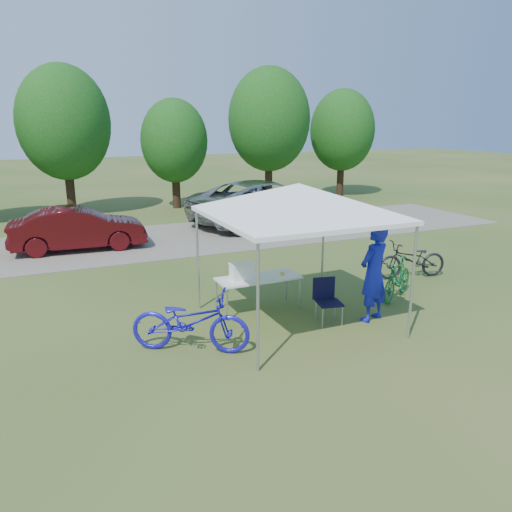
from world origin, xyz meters
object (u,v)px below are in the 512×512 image
Objects in this scene: cyclist at (374,273)px; bike_blue at (190,322)px; bike_green at (397,279)px; bike_dark at (412,260)px; minivan at (265,202)px; folding_chair at (327,296)px; cooler at (242,271)px; folding_table at (258,279)px; sedan at (78,229)px.

bike_blue is (-3.68, 0.12, -0.43)m from cyclist.
bike_dark reaches higher than bike_green.
minivan is (-0.45, 7.77, 0.38)m from bike_dark.
cyclist is at bearing -6.92° from folding_chair.
cyclist reaches higher than bike_blue.
bike_dark is at bearing 5.10° from cooler.
cooler is 0.31× the size of bike_green.
folding_table is 0.29× the size of minivan.
minivan is 1.51× the size of sedan.
cyclist reaches higher than folding_table.
folding_chair is at bearing -37.79° from cyclist.
folding_table is 1.13× the size of bike_green.
cyclist is 0.32× the size of minivan.
bike_blue reaches higher than bike_dark.
bike_green is 0.39× the size of sedan.
bike_blue is at bearing 132.98° from minivan.
cooler is at bearing -51.70° from cyclist.
bike_blue is at bearing -63.51° from bike_dark.
folding_chair reaches higher than folding_table.
cyclist is 1.59m from bike_green.
sedan reaches higher than bike_green.
folding_table is 1.48m from folding_chair.
cyclist is 1.07× the size of bike_dark.
cyclist is (2.18, -1.42, 0.09)m from cooler.
cooler is 0.08× the size of minivan.
bike_blue is 0.34× the size of minivan.
bike_dark is at bearing -163.45° from cyclist.
sedan is at bearing 85.90° from minivan.
cooler is 3.54m from bike_green.
bike_green reaches higher than folding_chair.
bike_blue is (-2.81, -0.17, 0.02)m from folding_chair.
folding_chair is (0.96, -1.12, -0.15)m from folding_table.
minivan reaches higher than folding_chair.
minivan is (3.03, 9.32, 0.33)m from folding_chair.
bike_green is (3.10, -0.63, -0.21)m from folding_table.
bike_dark is at bearing 36.17° from folding_chair.
cooler reaches higher than folding_table.
minivan reaches higher than bike_blue.
folding_chair is 0.45× the size of cyclist.
minivan is at bearing 143.65° from bike_green.
bike_dark reaches higher than folding_chair.
sedan reaches higher than bike_dark.
minivan reaches higher than sedan.
folding_chair is at bearing -40.29° from cooler.
bike_green is 8.88m from minivan.
cooler is at bearing 136.66° from minivan.
bike_blue is 5.00m from bike_green.
bike_dark is 7.80m from minivan.
sedan is (-2.56, 6.82, -0.21)m from cooler.
cooler is 2.01m from bike_blue.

